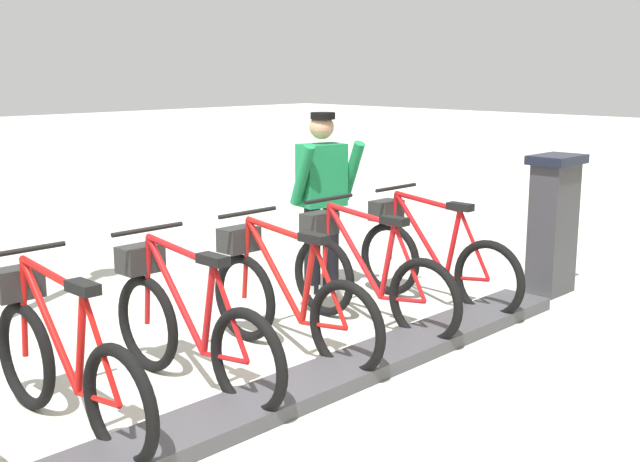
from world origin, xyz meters
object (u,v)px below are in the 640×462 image
payment_kiosk (553,222)px  worker_near_rack (322,196)px  bike_docked_3 (186,325)px  bike_docked_2 (285,297)px  bike_docked_0 (430,257)px  bike_docked_1 (364,275)px  bike_docked_4 (61,360)px

payment_kiosk → worker_near_rack: 2.12m
payment_kiosk → bike_docked_3: bearing=81.2°
bike_docked_2 → bike_docked_0: bearing=-90.0°
bike_docked_1 → worker_near_rack: bearing=-27.0°
bike_docked_2 → bike_docked_4: same height
payment_kiosk → worker_near_rack: (1.50, 1.49, 0.24)m
bike_docked_4 → worker_near_rack: (0.92, -3.08, 0.48)m
payment_kiosk → bike_docked_2: 2.89m
bike_docked_1 → bike_docked_3: size_ratio=1.00×
payment_kiosk → bike_docked_2: bearing=78.6°
payment_kiosk → bike_docked_2: (0.57, 2.82, -0.24)m
worker_near_rack → bike_docked_2: bearing=124.6°
bike_docked_2 → worker_near_rack: (0.92, -1.34, 0.48)m
bike_docked_0 → bike_docked_3: bearing=90.0°
payment_kiosk → bike_docked_3: 3.74m
bike_docked_0 → bike_docked_4: bearing=90.0°
worker_near_rack → bike_docked_1: bearing=153.0°
bike_docked_0 → bike_docked_3: (0.00, 2.61, 0.00)m
bike_docked_0 → bike_docked_1: 0.87m
bike_docked_1 → worker_near_rack: (0.92, -0.47, 0.48)m
worker_near_rack → bike_docked_4: bearing=106.7°
bike_docked_2 → payment_kiosk: bearing=-101.4°
worker_near_rack → payment_kiosk: bearing=-135.2°
bike_docked_1 → worker_near_rack: 1.14m
bike_docked_2 → worker_near_rack: size_ratio=1.04×
bike_docked_1 → worker_near_rack: size_ratio=1.04×
bike_docked_1 → bike_docked_4: 2.61m
bike_docked_0 → bike_docked_3: 2.61m
bike_docked_0 → bike_docked_1: size_ratio=1.00×
bike_docked_3 → bike_docked_4: size_ratio=1.00×
bike_docked_0 → bike_docked_1: same height
bike_docked_4 → bike_docked_0: bearing=-90.0°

